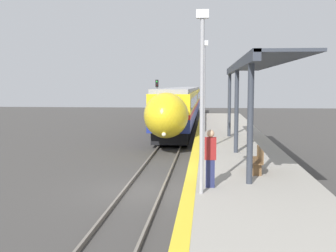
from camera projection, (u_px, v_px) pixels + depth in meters
name	position (u px, v px, depth m)	size (l,w,h in m)	color
ground_plane	(144.00, 191.00, 16.21)	(120.00, 120.00, 0.00)	#423F3D
rail_left	(126.00, 189.00, 16.27)	(0.08, 90.00, 0.15)	slate
rail_right	(163.00, 190.00, 16.14)	(0.08, 90.00, 0.15)	slate
train	(184.00, 103.00, 43.64)	(2.76, 41.37, 3.82)	black
platform_right	(246.00, 182.00, 15.81)	(4.42, 64.00, 0.91)	#9E998E
platform_bench	(257.00, 159.00, 15.39)	(0.44, 1.69, 0.89)	brown
person_waiting	(210.00, 157.00, 13.07)	(0.36, 0.24, 1.81)	navy
railway_signal	(157.00, 99.00, 40.12)	(0.28, 0.28, 4.58)	#59595E
lamppost_near	(202.00, 90.00, 12.11)	(0.36, 0.20, 5.31)	#9E9EA3
lamppost_mid	(204.00, 88.00, 20.35)	(0.36, 0.20, 5.31)	#9E9EA3
station_canopy	(250.00, 69.00, 19.50)	(2.02, 15.69, 4.22)	#333842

